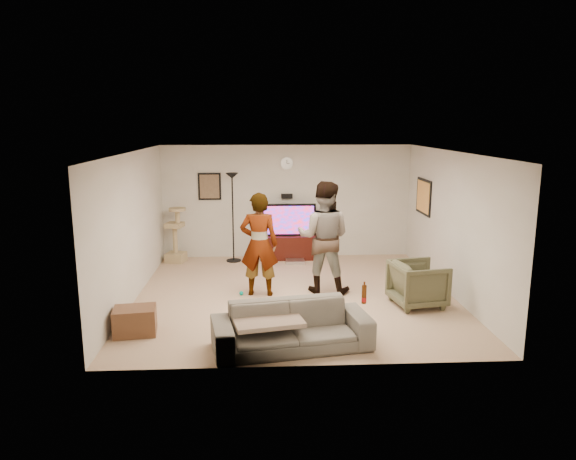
{
  "coord_description": "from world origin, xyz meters",
  "views": [
    {
      "loc": [
        -0.58,
        -8.8,
        3.0
      ],
      "look_at": [
        -0.11,
        0.2,
        1.13
      ],
      "focal_mm": 32.7,
      "sensor_mm": 36.0,
      "label": 1
    }
  ],
  "objects_px": {
    "tv": "(289,220)",
    "tv_stand": "(289,247)",
    "person_left": "(259,244)",
    "sofa": "(292,326)",
    "beer_bottle": "(364,294)",
    "armchair": "(418,284)",
    "person_right": "(324,237)",
    "cat_tree": "(175,235)",
    "side_table": "(135,321)",
    "floor_lamp": "(233,218)"
  },
  "relations": [
    {
      "from": "cat_tree",
      "to": "sofa",
      "type": "distance_m",
      "value": 5.11
    },
    {
      "from": "person_right",
      "to": "side_table",
      "type": "height_order",
      "value": "person_right"
    },
    {
      "from": "floor_lamp",
      "to": "tv",
      "type": "bearing_deg",
      "value": 7.08
    },
    {
      "from": "cat_tree",
      "to": "side_table",
      "type": "xyz_separation_m",
      "value": [
        0.04,
        -3.98,
        -0.4
      ]
    },
    {
      "from": "armchair",
      "to": "tv",
      "type": "bearing_deg",
      "value": 22.34
    },
    {
      "from": "beer_bottle",
      "to": "armchair",
      "type": "xyz_separation_m",
      "value": [
        1.22,
        1.56,
        -0.37
      ]
    },
    {
      "from": "sofa",
      "to": "side_table",
      "type": "height_order",
      "value": "sofa"
    },
    {
      "from": "armchair",
      "to": "cat_tree",
      "type": "bearing_deg",
      "value": 46.22
    },
    {
      "from": "tv_stand",
      "to": "sofa",
      "type": "height_order",
      "value": "sofa"
    },
    {
      "from": "person_right",
      "to": "sofa",
      "type": "bearing_deg",
      "value": 88.83
    },
    {
      "from": "cat_tree",
      "to": "armchair",
      "type": "height_order",
      "value": "cat_tree"
    },
    {
      "from": "floor_lamp",
      "to": "armchair",
      "type": "xyz_separation_m",
      "value": [
        3.18,
        -3.0,
        -0.59
      ]
    },
    {
      "from": "tv",
      "to": "armchair",
      "type": "relative_size",
      "value": 1.46
    },
    {
      "from": "cat_tree",
      "to": "armchair",
      "type": "distance_m",
      "value": 5.37
    },
    {
      "from": "tv",
      "to": "beer_bottle",
      "type": "xyz_separation_m",
      "value": [
        0.75,
        -4.71,
        -0.14
      ]
    },
    {
      "from": "person_right",
      "to": "side_table",
      "type": "distance_m",
      "value": 3.53
    },
    {
      "from": "cat_tree",
      "to": "person_right",
      "type": "relative_size",
      "value": 0.6
    },
    {
      "from": "side_table",
      "to": "sofa",
      "type": "bearing_deg",
      "value": -15.09
    },
    {
      "from": "tv_stand",
      "to": "cat_tree",
      "type": "relative_size",
      "value": 1.06
    },
    {
      "from": "person_right",
      "to": "armchair",
      "type": "bearing_deg",
      "value": 165.73
    },
    {
      "from": "tv_stand",
      "to": "person_left",
      "type": "distance_m",
      "value": 2.61
    },
    {
      "from": "tv",
      "to": "sofa",
      "type": "distance_m",
      "value": 4.75
    },
    {
      "from": "tv",
      "to": "tv_stand",
      "type": "bearing_deg",
      "value": 0.0
    },
    {
      "from": "person_right",
      "to": "tv_stand",
      "type": "bearing_deg",
      "value": -62.68
    },
    {
      "from": "floor_lamp",
      "to": "cat_tree",
      "type": "distance_m",
      "value": 1.31
    },
    {
      "from": "armchair",
      "to": "side_table",
      "type": "distance_m",
      "value": 4.51
    },
    {
      "from": "side_table",
      "to": "beer_bottle",
      "type": "bearing_deg",
      "value": -10.63
    },
    {
      "from": "person_left",
      "to": "sofa",
      "type": "height_order",
      "value": "person_left"
    },
    {
      "from": "person_right",
      "to": "floor_lamp",
      "type": "bearing_deg",
      "value": -36.4
    },
    {
      "from": "person_left",
      "to": "side_table",
      "type": "bearing_deg",
      "value": 48.17
    },
    {
      "from": "person_left",
      "to": "armchair",
      "type": "relative_size",
      "value": 2.23
    },
    {
      "from": "tv_stand",
      "to": "side_table",
      "type": "bearing_deg",
      "value": -120.58
    },
    {
      "from": "beer_bottle",
      "to": "person_right",
      "type": "bearing_deg",
      "value": 96.14
    },
    {
      "from": "sofa",
      "to": "beer_bottle",
      "type": "height_order",
      "value": "beer_bottle"
    },
    {
      "from": "tv_stand",
      "to": "tv",
      "type": "height_order",
      "value": "tv"
    },
    {
      "from": "person_left",
      "to": "person_right",
      "type": "distance_m",
      "value": 1.15
    },
    {
      "from": "tv_stand",
      "to": "beer_bottle",
      "type": "height_order",
      "value": "beer_bottle"
    },
    {
      "from": "sofa",
      "to": "armchair",
      "type": "xyz_separation_m",
      "value": [
        2.18,
        1.56,
        0.06
      ]
    },
    {
      "from": "person_left",
      "to": "beer_bottle",
      "type": "height_order",
      "value": "person_left"
    },
    {
      "from": "person_right",
      "to": "side_table",
      "type": "xyz_separation_m",
      "value": [
        -2.92,
        -1.8,
        -0.8
      ]
    },
    {
      "from": "person_left",
      "to": "tv_stand",
      "type": "bearing_deg",
      "value": -99.79
    },
    {
      "from": "beer_bottle",
      "to": "person_left",
      "type": "bearing_deg",
      "value": 121.7
    },
    {
      "from": "cat_tree",
      "to": "sofa",
      "type": "relative_size",
      "value": 0.57
    },
    {
      "from": "floor_lamp",
      "to": "person_left",
      "type": "relative_size",
      "value": 1.06
    },
    {
      "from": "sofa",
      "to": "beer_bottle",
      "type": "distance_m",
      "value": 1.06
    },
    {
      "from": "person_right",
      "to": "sofa",
      "type": "distance_m",
      "value": 2.59
    },
    {
      "from": "cat_tree",
      "to": "beer_bottle",
      "type": "bearing_deg",
      "value": -54.83
    },
    {
      "from": "beer_bottle",
      "to": "tv_stand",
      "type": "bearing_deg",
      "value": 99.05
    },
    {
      "from": "beer_bottle",
      "to": "side_table",
      "type": "distance_m",
      "value": 3.28
    },
    {
      "from": "cat_tree",
      "to": "side_table",
      "type": "height_order",
      "value": "cat_tree"
    }
  ]
}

